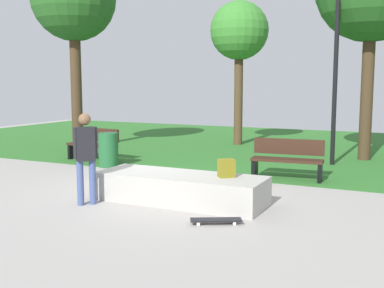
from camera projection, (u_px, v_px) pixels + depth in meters
ground_plane at (151, 191)px, 9.72m from camera, size 28.00×28.00×0.00m
grass_lawn at (265, 145)px, 16.77m from camera, size 26.60×12.23×0.01m
concrete_ledge at (181, 188)px, 8.75m from camera, size 3.13×1.08×0.52m
backpack_on_ledge at (226, 168)px, 8.45m from camera, size 0.34×0.33×0.32m
skater_performing_trick at (86, 152)px, 8.50m from camera, size 0.36×0.37×1.66m
skateboard_by_ledge at (216, 220)px, 7.43m from camera, size 0.80×0.55×0.08m
skateboard_spare at (248, 191)px, 9.40m from camera, size 0.48×0.82×0.08m
park_bench_near_path at (287, 158)px, 10.83m from camera, size 1.64×0.62×0.91m
park_bench_far_left at (94, 144)px, 13.41m from camera, size 1.65×0.68×0.91m
tree_young_birch at (239, 33)px, 16.47m from camera, size 2.03×2.03×4.99m
tree_broad_elm at (74, 0)px, 15.24m from camera, size 2.72×2.72×6.23m
lamp_post at (336, 53)px, 12.42m from camera, size 0.28×0.28×4.97m
trash_bin at (108, 150)px, 12.44m from camera, size 0.51×0.51×0.89m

